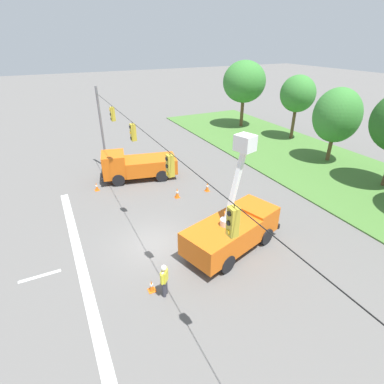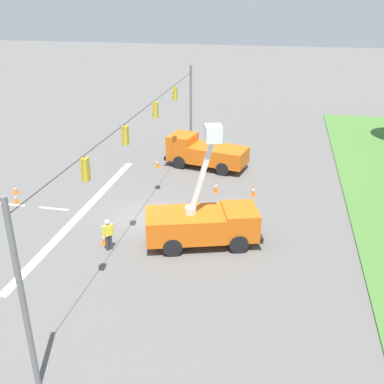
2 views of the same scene
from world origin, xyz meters
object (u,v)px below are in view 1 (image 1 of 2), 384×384
Objects in this scene: road_worker at (164,279)px; utility_truck_bucket_lift at (233,228)px; tree_far_west at (244,82)px; traffic_cone_lane_edge_a at (177,193)px; tree_centre at (337,115)px; traffic_cone_lane_edge_b at (97,186)px; traffic_cone_foreground_right at (152,286)px; utility_truck_support_near at (136,165)px; tree_west at (298,94)px; traffic_cone_near_bucket at (207,187)px.

utility_truck_bucket_lift is at bearing 108.78° from road_worker.
traffic_cone_lane_edge_a is at bearing -47.28° from tree_far_west.
traffic_cone_lane_edge_b is (-3.51, -21.40, -4.09)m from tree_centre.
tree_far_west is at bearing 137.59° from traffic_cone_foreground_right.
traffic_cone_lane_edge_a reaches higher than traffic_cone_lane_edge_b.
tree_centre is 23.04m from traffic_cone_foreground_right.
tree_centre is 3.90× the size of road_worker.
utility_truck_support_near is at bearing -160.50° from traffic_cone_lane_edge_a.
utility_truck_support_near is (2.73, -19.68, -3.94)m from tree_west.
utility_truck_support_near is at bearing -138.36° from traffic_cone_near_bucket.
tree_far_west is 1.26× the size of utility_truck_support_near.
traffic_cone_foreground_right is (12.72, -3.20, -0.91)m from utility_truck_support_near.
traffic_cone_foreground_right is (-0.51, -0.48, -0.70)m from road_worker.
tree_centre is 14.23m from traffic_cone_near_bucket.
tree_far_west reaches higher than utility_truck_bucket_lift.
tree_far_west is 24.22m from traffic_cone_lane_edge_b.
tree_west is 7.30m from tree_centre.
traffic_cone_foreground_right is at bearing -42.41° from tree_far_west.
traffic_cone_lane_edge_a is at bearing 148.82° from traffic_cone_foreground_right.
tree_west is 17.83m from traffic_cone_near_bucket.
utility_truck_support_near is at bearing 102.45° from traffic_cone_lane_edge_b.
traffic_cone_lane_edge_a is at bearing -176.90° from utility_truck_bucket_lift.
tree_west is 10.48× the size of traffic_cone_lane_edge_b.
road_worker is (15.97, -22.40, -4.15)m from tree_west.
utility_truck_bucket_lift is 1.00× the size of utility_truck_support_near.
traffic_cone_foreground_right is (22.65, -20.69, -5.42)m from tree_far_west.
road_worker is at bearing -27.14° from traffic_cone_lane_edge_a.
traffic_cone_near_bucket is 8.72m from traffic_cone_lane_edge_b.
utility_truck_bucket_lift is at bearing -50.88° from tree_west.
tree_far_west is 10.19× the size of traffic_cone_lane_edge_a.
tree_west is 20.26m from utility_truck_support_near.
traffic_cone_lane_edge_b is at bearing -176.17° from road_worker.
utility_truck_support_near is at bearing -82.09° from tree_west.
traffic_cone_foreground_right is at bearing -78.08° from utility_truck_bucket_lift.
utility_truck_bucket_lift reaches higher than utility_truck_support_near.
traffic_cone_lane_edge_b is (0.78, -3.55, -0.88)m from utility_truck_support_near.
road_worker reaches higher than traffic_cone_lane_edge_b.
traffic_cone_near_bucket is 1.10× the size of traffic_cone_lane_edge_b.
traffic_cone_foreground_right is at bearing -42.88° from traffic_cone_near_bucket.
road_worker is (13.23, -2.72, -0.21)m from utility_truck_support_near.
tree_centre reaches higher than traffic_cone_foreground_right.
tree_far_west reaches higher than utility_truck_support_near.
tree_centre is at bearing -14.61° from tree_west.
traffic_cone_foreground_right is 0.84× the size of traffic_cone_near_bucket.
utility_truck_bucket_lift reaches higher than traffic_cone_lane_edge_a.
tree_far_west is at bearing 132.72° from traffic_cone_lane_edge_a.
utility_truck_bucket_lift is at bearing -65.16° from tree_centre.
traffic_cone_lane_edge_b is (-10.83, -5.59, -1.00)m from utility_truck_bucket_lift.
traffic_cone_lane_edge_a is (-0.05, -2.55, 0.03)m from traffic_cone_near_bucket.
traffic_cone_lane_edge_a is (4.69, 1.66, -0.80)m from utility_truck_support_near.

